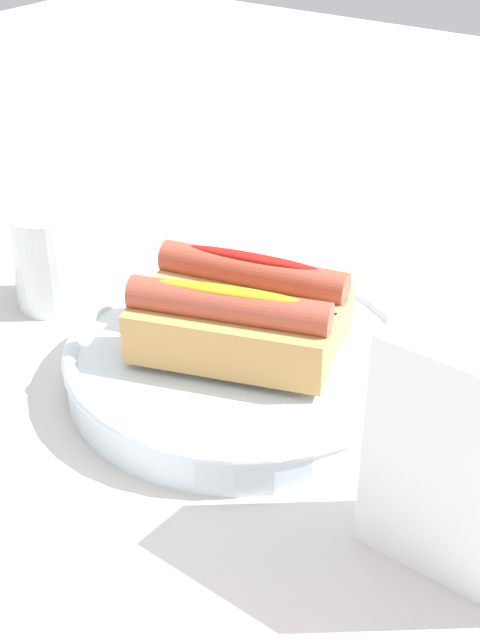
% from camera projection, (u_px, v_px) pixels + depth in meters
% --- Properties ---
extents(ground_plane, '(2.40, 2.40, 0.00)m').
position_uv_depth(ground_plane, '(229.00, 381.00, 0.69)').
color(ground_plane, beige).
extents(serving_bowl, '(0.27, 0.27, 0.04)m').
position_uv_depth(serving_bowl, '(240.00, 360.00, 0.68)').
color(serving_bowl, silver).
rests_on(serving_bowl, ground_plane).
extents(hotdog_front, '(0.16, 0.08, 0.06)m').
position_uv_depth(hotdog_front, '(251.00, 294.00, 0.68)').
color(hotdog_front, tan).
rests_on(hotdog_front, serving_bowl).
extents(hotdog_back, '(0.16, 0.10, 0.06)m').
position_uv_depth(hotdog_back, '(228.00, 329.00, 0.64)').
color(hotdog_back, tan).
rests_on(hotdog_back, serving_bowl).
extents(water_glass, '(0.07, 0.07, 0.09)m').
position_uv_depth(water_glass, '(52.00, 262.00, 0.78)').
color(water_glass, white).
rests_on(water_glass, ground_plane).
extents(napkin_box, '(0.11, 0.05, 0.15)m').
position_uv_depth(napkin_box, '(465.00, 463.00, 0.49)').
color(napkin_box, white).
rests_on(napkin_box, ground_plane).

